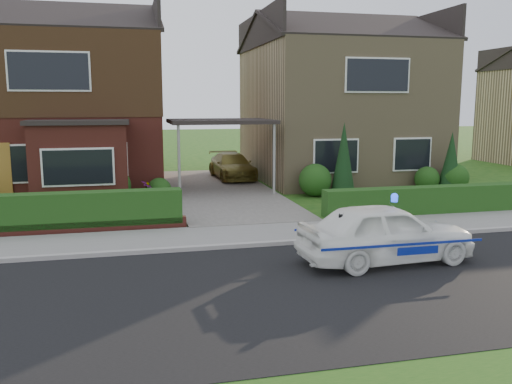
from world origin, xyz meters
name	(u,v)px	position (x,y,z in m)	size (l,w,h in m)	color
ground	(322,288)	(0.00, 0.00, 0.00)	(120.00, 120.00, 0.00)	#184713
road	(322,288)	(0.00, 0.00, 0.00)	(60.00, 6.00, 0.02)	black
kerb	(278,243)	(0.00, 3.05, 0.06)	(60.00, 0.16, 0.12)	#9E9993
sidewalk	(267,234)	(0.00, 4.10, 0.05)	(60.00, 2.00, 0.10)	slate
driveway	(221,191)	(0.00, 11.00, 0.06)	(3.80, 12.00, 0.12)	#666059
house_left	(64,92)	(-5.78, 13.90, 3.81)	(7.50, 9.53, 7.25)	maroon
house_right	(337,96)	(5.80, 13.99, 3.66)	(7.50, 8.06, 7.25)	#98825D
carport_link	(221,123)	(0.00, 10.95, 2.66)	(3.80, 3.00, 2.77)	black
dwarf_wall	(35,230)	(-5.80, 5.30, 0.18)	(7.70, 0.25, 0.36)	maroon
hedge_left	(36,236)	(-5.80, 5.45, 0.00)	(7.50, 0.55, 0.90)	#123A12
hedge_right	(440,215)	(5.80, 5.35, 0.00)	(7.50, 0.55, 0.80)	#123A12
shrub_left_mid	(111,186)	(-4.00, 9.30, 0.66)	(1.32, 1.32, 1.32)	#123A12
shrub_left_near	(159,190)	(-2.40, 9.60, 0.42)	(0.84, 0.84, 0.84)	#123A12
shrub_right_near	(315,180)	(3.20, 9.40, 0.60)	(1.20, 1.20, 1.20)	#123A12
shrub_right_mid	(427,179)	(7.80, 9.50, 0.48)	(0.96, 0.96, 0.96)	#123A12
shrub_right_far	(455,178)	(8.80, 9.20, 0.54)	(1.08, 1.08, 1.08)	#123A12
conifer_a	(343,161)	(4.20, 9.20, 1.30)	(0.90, 0.90, 2.60)	black
conifer_b	(451,163)	(8.60, 9.20, 1.10)	(0.90, 0.90, 2.20)	black
police_car	(386,233)	(1.87, 1.20, 0.65)	(3.48, 3.89, 1.46)	white
driveway_car	(232,166)	(1.00, 13.96, 0.66)	(1.52, 3.74, 1.09)	brown
potted_plant_a	(37,200)	(-6.23, 8.75, 0.39)	(0.41, 0.28, 0.77)	gray
potted_plant_b	(129,205)	(-3.44, 6.86, 0.43)	(0.47, 0.38, 0.86)	gray
potted_plant_c	(147,194)	(-2.85, 9.00, 0.41)	(0.46, 0.46, 0.81)	gray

